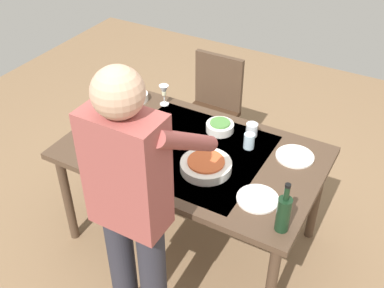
% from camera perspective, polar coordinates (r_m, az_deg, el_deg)
% --- Properties ---
extents(ground_plane, '(6.00, 6.00, 0.00)m').
position_cam_1_polar(ground_plane, '(3.38, 0.00, -11.02)').
color(ground_plane, '#846647').
extents(dining_table, '(1.58, 0.96, 0.76)m').
position_cam_1_polar(dining_table, '(2.91, 0.00, -1.93)').
color(dining_table, '#4C3828').
rests_on(dining_table, ground_plane).
extents(chair_near, '(0.40, 0.40, 0.91)m').
position_cam_1_polar(chair_near, '(3.74, 2.51, 4.79)').
color(chair_near, '#352114').
rests_on(chair_near, ground_plane).
extents(person_server, '(0.42, 0.61, 1.69)m').
position_cam_1_polar(person_server, '(2.23, -7.25, -7.37)').
color(person_server, '#2D2D38').
rests_on(person_server, ground_plane).
extents(wine_bottle, '(0.07, 0.07, 0.30)m').
position_cam_1_polar(wine_bottle, '(2.35, 11.08, -8.23)').
color(wine_bottle, black).
rests_on(wine_bottle, dining_table).
extents(wine_glass_left, '(0.07, 0.07, 0.15)m').
position_cam_1_polar(wine_glass_left, '(3.09, -11.06, 3.88)').
color(wine_glass_left, white).
rests_on(wine_glass_left, dining_table).
extents(wine_glass_right, '(0.07, 0.07, 0.15)m').
position_cam_1_polar(wine_glass_right, '(3.26, -3.43, 6.40)').
color(wine_glass_right, white).
rests_on(wine_glass_right, dining_table).
extents(water_cup_near_left, '(0.07, 0.07, 0.10)m').
position_cam_1_polar(water_cup_near_left, '(2.96, -6.36, 1.44)').
color(water_cup_near_left, silver).
rests_on(water_cup_near_left, dining_table).
extents(water_cup_near_right, '(0.07, 0.07, 0.10)m').
position_cam_1_polar(water_cup_near_right, '(2.89, 6.97, 0.37)').
color(water_cup_near_right, silver).
rests_on(water_cup_near_right, dining_table).
extents(water_cup_far_left, '(0.08, 0.08, 0.09)m').
position_cam_1_polar(water_cup_far_left, '(3.00, 7.28, 1.75)').
color(water_cup_far_left, silver).
rests_on(water_cup_far_left, dining_table).
extents(serving_bowl_pasta, '(0.30, 0.30, 0.07)m').
position_cam_1_polar(serving_bowl_pasta, '(2.71, 1.71, -2.60)').
color(serving_bowl_pasta, white).
rests_on(serving_bowl_pasta, dining_table).
extents(side_bowl_salad, '(0.18, 0.18, 0.07)m').
position_cam_1_polar(side_bowl_salad, '(3.03, 3.42, 2.15)').
color(side_bowl_salad, white).
rests_on(side_bowl_salad, dining_table).
extents(side_bowl_bread, '(0.16, 0.16, 0.07)m').
position_cam_1_polar(side_bowl_bread, '(3.37, -6.74, 5.80)').
color(side_bowl_bread, white).
rests_on(side_bowl_bread, dining_table).
extents(dinner_plate_near, '(0.23, 0.23, 0.01)m').
position_cam_1_polar(dinner_plate_near, '(2.88, 12.40, -1.48)').
color(dinner_plate_near, white).
rests_on(dinner_plate_near, dining_table).
extents(dinner_plate_far, '(0.23, 0.23, 0.01)m').
position_cam_1_polar(dinner_plate_far, '(2.56, 7.99, -6.62)').
color(dinner_plate_far, white).
rests_on(dinner_plate_far, dining_table).
extents(table_knife, '(0.06, 0.20, 0.00)m').
position_cam_1_polar(table_knife, '(2.93, -9.58, -0.43)').
color(table_knife, silver).
rests_on(table_knife, dining_table).
extents(table_fork, '(0.06, 0.18, 0.00)m').
position_cam_1_polar(table_fork, '(3.12, -6.25, 2.45)').
color(table_fork, silver).
rests_on(table_fork, dining_table).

